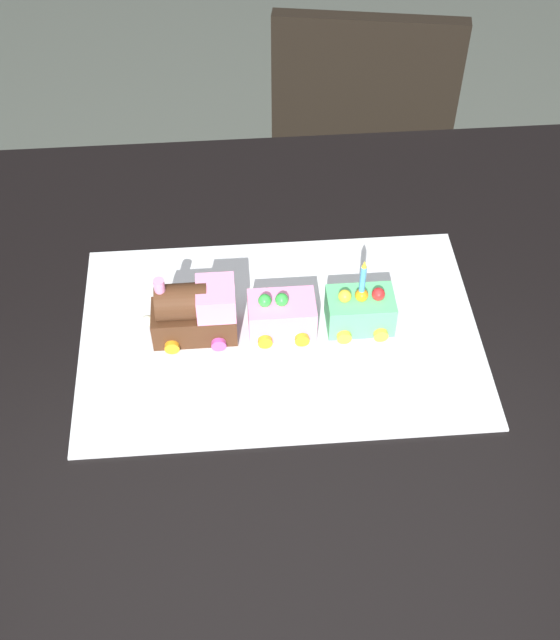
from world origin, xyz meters
name	(u,v)px	position (x,y,z in m)	size (l,w,h in m)	color
ground_plane	(297,556)	(0.00, 0.00, 0.00)	(8.00, 8.00, 0.00)	#474C44
dining_table	(303,377)	(0.00, 0.00, 0.63)	(1.40, 1.00, 0.74)	black
chair	(359,142)	(0.22, 0.83, 0.47)	(0.46, 0.46, 0.86)	black
cake_board	(280,334)	(-0.04, 0.00, 0.74)	(0.60, 0.40, 0.00)	silver
cake_locomotive	(194,312)	(-0.16, 0.01, 0.79)	(0.14, 0.08, 0.12)	#472816
cake_car_caboose_bubblegum	(281,315)	(-0.03, 0.01, 0.77)	(0.10, 0.08, 0.07)	pink
cake_car_hopper_mint_green	(360,310)	(0.08, 0.01, 0.77)	(0.10, 0.08, 0.07)	#59CC7A
birthday_candle	(363,277)	(0.08, 0.01, 0.84)	(0.01, 0.01, 0.06)	#4CA5E5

